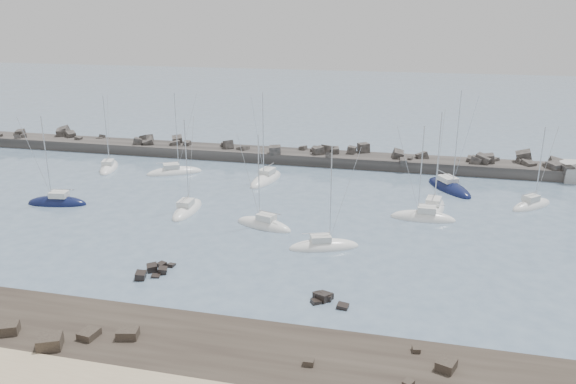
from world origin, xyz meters
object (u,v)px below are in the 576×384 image
object	(u,v)px
sailboat_7	(324,247)
sailboat_9	(423,218)
sailboat_3	(187,210)
sailboat_2	(57,203)
sailboat_4	(174,173)
sailboat_12	(531,206)
sailboat_10	(433,209)
sailboat_8	(449,188)
sailboat_6	(266,180)
sailboat_5	(264,225)
sailboat_1	(109,168)

from	to	relation	value
sailboat_7	sailboat_9	distance (m)	16.22
sailboat_3	sailboat_7	bearing A→B (deg)	-21.15
sailboat_2	sailboat_4	world-z (taller)	sailboat_4
sailboat_9	sailboat_12	xyz separation A→B (m)	(14.40, 8.38, 0.00)
sailboat_2	sailboat_10	size ratio (longest dim) A/B	0.94
sailboat_8	sailboat_9	bearing A→B (deg)	-104.53
sailboat_6	sailboat_5	bearing A→B (deg)	-75.01
sailboat_4	sailboat_1	bearing A→B (deg)	-179.95
sailboat_1	sailboat_7	size ratio (longest dim) A/B	1.05
sailboat_10	sailboat_8	bearing A→B (deg)	76.96
sailboat_3	sailboat_4	world-z (taller)	sailboat_4
sailboat_1	sailboat_2	world-z (taller)	sailboat_1
sailboat_3	sailboat_6	world-z (taller)	sailboat_6
sailboat_8	sailboat_10	size ratio (longest dim) A/B	1.12
sailboat_3	sailboat_12	distance (m)	46.91
sailboat_2	sailboat_6	distance (m)	30.74
sailboat_3	sailboat_5	world-z (taller)	sailboat_3
sailboat_1	sailboat_2	xyz separation A→B (m)	(2.75, -18.23, 0.02)
sailboat_6	sailboat_12	distance (m)	38.91
sailboat_6	sailboat_10	xyz separation A→B (m)	(25.66, -7.87, 0.00)
sailboat_1	sailboat_5	size ratio (longest dim) A/B	1.06
sailboat_1	sailboat_3	xyz separation A→B (m)	(21.50, -16.74, 0.01)
sailboat_9	sailboat_12	bearing A→B (deg)	30.19
sailboat_8	sailboat_7	bearing A→B (deg)	-118.93
sailboat_2	sailboat_4	bearing A→B (deg)	63.09
sailboat_6	sailboat_3	bearing A→B (deg)	-111.52
sailboat_9	sailboat_12	size ratio (longest dim) A/B	1.09
sailboat_9	sailboat_10	xyz separation A→B (m)	(1.31, 3.95, 0.00)
sailboat_4	sailboat_9	world-z (taller)	sailboat_4
sailboat_5	sailboat_12	distance (m)	37.11
sailboat_1	sailboat_2	bearing A→B (deg)	-81.42
sailboat_1	sailboat_5	bearing A→B (deg)	-30.79
sailboat_9	sailboat_12	world-z (taller)	sailboat_9
sailboat_1	sailboat_10	xyz separation A→B (m)	(53.55, -8.41, 0.02)
sailboat_7	sailboat_3	bearing A→B (deg)	158.85
sailboat_3	sailboat_4	distance (m)	19.25
sailboat_6	sailboat_4	bearing A→B (deg)	178.02
sailboat_2	sailboat_12	distance (m)	65.46
sailboat_1	sailboat_4	size ratio (longest dim) A/B	0.93
sailboat_1	sailboat_5	distance (m)	38.43
sailboat_2	sailboat_9	bearing A→B (deg)	6.76
sailboat_9	sailboat_1	bearing A→B (deg)	166.69
sailboat_8	sailboat_1	bearing A→B (deg)	-178.21
sailboat_3	sailboat_8	size ratio (longest dim) A/B	0.83
sailboat_10	sailboat_12	world-z (taller)	sailboat_10
sailboat_5	sailboat_12	size ratio (longest dim) A/B	1.04
sailboat_4	sailboat_10	xyz separation A→B (m)	(41.54, -8.42, 0.02)
sailboat_9	sailboat_2	bearing A→B (deg)	-173.24
sailboat_3	sailboat_4	xyz separation A→B (m)	(-9.49, 16.75, -0.01)
sailboat_1	sailboat_8	size ratio (longest dim) A/B	0.83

